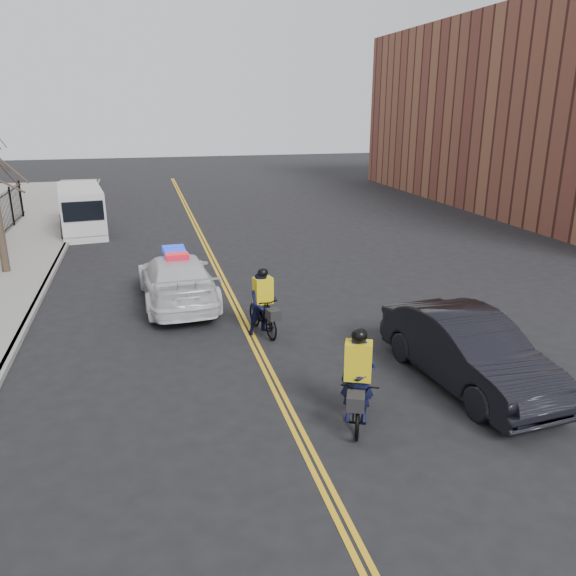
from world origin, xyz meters
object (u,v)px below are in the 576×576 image
Objects in this scene: police_cruiser at (177,279)px; dark_sedan at (468,350)px; cyclist_near at (357,390)px; cargo_van at (82,211)px; cyclist_far at (263,308)px.

dark_sedan is at bearing 126.31° from police_cruiser.
cyclist_near is at bearing -168.73° from dark_sedan.
dark_sedan is at bearing 40.14° from cyclist_near.
dark_sedan is 3.07m from cyclist_near.
cargo_van is at bearing 132.36° from cyclist_near.
police_cruiser is 1.11× the size of dark_sedan.
police_cruiser is at bearing 123.99° from dark_sedan.
police_cruiser reaches higher than dark_sedan.
dark_sedan is 5.47m from cyclist_far.
cyclist_near is 1.11× the size of cyclist_far.
cyclist_far is (-3.76, 3.98, -0.07)m from dark_sedan.
cargo_van is (-3.77, 11.52, 0.30)m from police_cruiser.
cyclist_near is (6.68, -19.52, -0.40)m from cargo_van.
cargo_van is (-9.62, 18.64, 0.28)m from dark_sedan.
cargo_van is 2.59× the size of cyclist_near.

